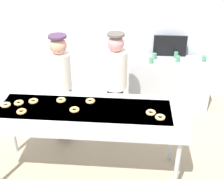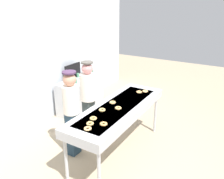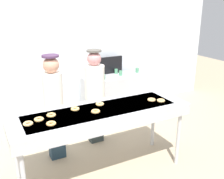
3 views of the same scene
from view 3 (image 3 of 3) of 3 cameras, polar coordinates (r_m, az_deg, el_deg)
name	(u,v)px [view 3 (image 3 of 3)]	position (r m, az deg, el deg)	size (l,w,h in m)	color
ground_plane	(102,173)	(4.09, -2.13, -17.70)	(16.00, 16.00, 0.00)	tan
back_wall	(53,49)	(5.56, -12.76, 8.66)	(8.00, 0.12, 3.01)	silver
fryer_conveyor	(101,115)	(3.61, -2.31, -5.62)	(2.47, 0.80, 1.02)	#B7BABF
glazed_donut_0	(161,101)	(3.91, 10.64, -2.39)	(0.12, 0.12, 0.03)	#DFB26D
glazed_donut_1	(151,100)	(3.92, 8.62, -2.23)	(0.12, 0.12, 0.03)	#E6AC67
glazed_donut_2	(51,115)	(3.45, -13.13, -5.45)	(0.12, 0.12, 0.03)	#DEB161
glazed_donut_3	(51,124)	(3.22, -13.16, -7.26)	(0.12, 0.12, 0.03)	#EDAC5D
glazed_donut_4	(100,104)	(3.72, -2.69, -3.18)	(0.12, 0.12, 0.03)	#ECBB6A
glazed_donut_5	(39,119)	(3.37, -15.66, -6.27)	(0.12, 0.12, 0.03)	#E3B668
glazed_donut_6	(96,111)	(3.48, -3.61, -4.79)	(0.12, 0.12, 0.03)	#E5AE62
glazed_donut_7	(75,109)	(3.59, -8.06, -4.21)	(0.12, 0.12, 0.03)	#EABC66
glazed_donut_8	(28,124)	(3.29, -17.85, -7.09)	(0.12, 0.12, 0.03)	#EBB46F
worker_baker	(54,103)	(4.11, -12.59, -2.84)	(0.30, 0.30, 1.69)	#203749
worker_assistant	(95,91)	(4.51, -3.77, -0.34)	(0.34, 0.34, 1.67)	#2F3A3A
prep_counter	(115,95)	(5.85, 0.64, -1.19)	(1.42, 0.56, 0.88)	#B7BABF
paper_cup_0	(102,74)	(5.64, -2.11, 3.32)	(0.08, 0.08, 0.11)	#4C8C66
paper_cup_1	(116,71)	(5.89, 0.92, 3.99)	(0.08, 0.08, 0.11)	#4C8C66
paper_cup_2	(121,73)	(5.74, 1.90, 3.60)	(0.08, 0.08, 0.11)	#4C8C66
paper_cup_3	(104,77)	(5.44, -1.85, 2.76)	(0.08, 0.08, 0.11)	#4C8C66
paper_cup_4	(137,70)	(6.01, 5.51, 4.21)	(0.08, 0.08, 0.11)	#4C8C66
menu_display	(110,65)	(5.86, -0.41, 5.33)	(0.59, 0.04, 0.38)	black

